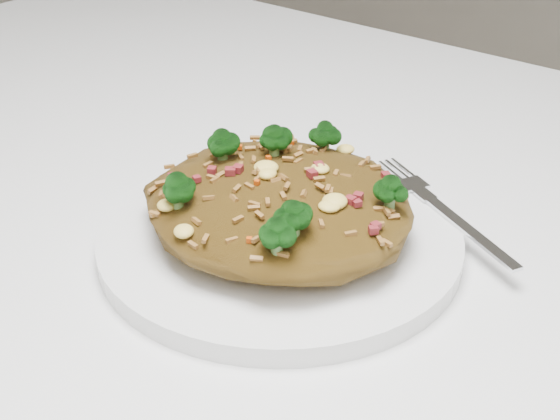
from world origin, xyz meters
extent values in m
cube|color=white|center=(0.00, 0.00, 0.73)|extent=(1.20, 0.80, 0.04)
cylinder|color=olive|center=(-0.54, 0.34, 0.35)|extent=(0.06, 0.06, 0.71)
cylinder|color=white|center=(0.06, -0.05, 0.76)|extent=(0.25, 0.25, 0.01)
ellipsoid|color=brown|center=(0.06, -0.05, 0.78)|extent=(0.18, 0.17, 0.04)
ellipsoid|color=#093B08|center=(0.10, -0.09, 0.81)|extent=(0.02, 0.02, 0.02)
ellipsoid|color=#093B08|center=(0.05, 0.01, 0.81)|extent=(0.02, 0.02, 0.02)
ellipsoid|color=#093B08|center=(0.13, -0.02, 0.81)|extent=(0.02, 0.02, 0.02)
ellipsoid|color=#093B08|center=(0.02, -0.11, 0.81)|extent=(0.02, 0.02, 0.02)
ellipsoid|color=#093B08|center=(0.10, -0.11, 0.81)|extent=(0.02, 0.02, 0.02)
ellipsoid|color=#093B08|center=(0.01, -0.05, 0.81)|extent=(0.02, 0.02, 0.02)
ellipsoid|color=#093B08|center=(0.03, -0.02, 0.81)|extent=(0.02, 0.02, 0.02)
cube|color=silver|center=(0.18, 0.02, 0.77)|extent=(0.09, 0.05, 0.00)
cube|color=silver|center=(0.09, 0.06, 0.77)|extent=(0.04, 0.03, 0.00)
camera|label=1|loc=(0.34, -0.40, 1.04)|focal=50.00mm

